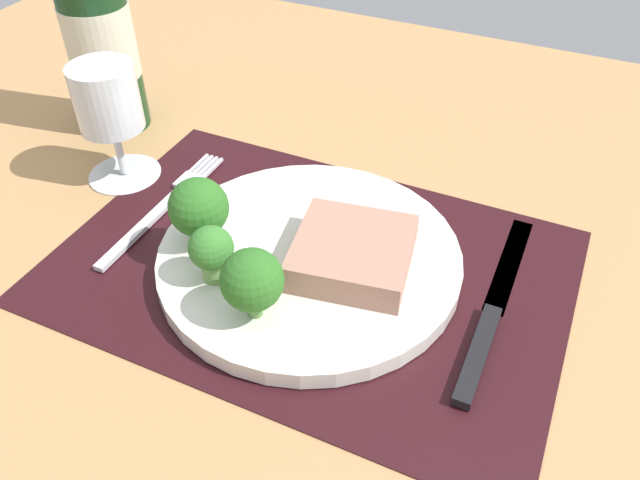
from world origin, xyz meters
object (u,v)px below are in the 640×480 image
plate (310,258)px  steak (351,255)px  knife (491,315)px  wine_glass (109,107)px  wine_bottle (97,25)px  fork (164,206)px

plate → steak: 4.55cm
knife → wine_glass: bearing=176.9°
plate → knife: bearing=1.9°
steak → wine_bottle: 38.23cm
plate → knife: (15.98, 0.53, -0.50)cm
wine_bottle → plate: bearing=-22.6°
wine_glass → steak: bearing=-10.0°
steak → knife: bearing=4.0°
steak → knife: (11.99, 0.83, -2.64)cm
knife → wine_glass: wine_glass is taller
wine_bottle → knife: bearing=-14.7°
fork → wine_glass: (-7.27, 3.14, 7.53)cm
knife → steak: bearing=-173.3°
knife → fork: bearing=-178.9°
plate → fork: 16.47cm
plate → wine_bottle: 35.10cm
fork → wine_glass: bearing=157.5°
wine_glass → fork: bearing=-23.3°
fork → steak: bearing=-4.0°
fork → knife: (32.38, -0.89, 0.05)cm
steak → fork: size_ratio=0.50×
plate → fork: bearing=175.0°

